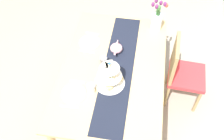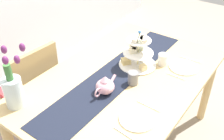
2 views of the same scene
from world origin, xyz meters
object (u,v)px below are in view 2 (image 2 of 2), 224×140
chair_left (32,87)px  fork_left (124,133)px  dinner_plate_left (137,119)px  dining_table (123,87)px  teapot (105,86)px  tiered_cake_stand (138,53)px  fork_right (176,76)px  mug_white_text (163,59)px  knife_left (149,106)px  mug_grey (133,78)px  knife_right (191,59)px  tulip_vase (13,88)px  dinner_plate_right (184,67)px

chair_left → fork_left: chair_left is taller
dinner_plate_left → dining_table: bearing=45.4°
chair_left → teapot: 0.83m
tiered_cake_stand → fork_right: size_ratio=2.03×
mug_white_text → knife_left: bearing=-162.3°
mug_grey → chair_left: bearing=107.2°
dinner_plate_left → fork_right: bearing=0.0°
fork_left → knife_right: bearing=0.0°
mug_grey → mug_white_text: 0.36m
tulip_vase → dining_table: bearing=-30.9°
tulip_vase → fork_right: (0.91, -0.72, -0.14)m
chair_left → fork_right: size_ratio=6.07×
tiered_cake_stand → mug_white_text: (0.13, -0.16, -0.06)m
chair_left → mug_white_text: bearing=-55.8°
chair_left → tulip_vase: size_ratio=2.15×
mug_white_text → fork_left: bearing=-168.6°
tulip_vase → mug_grey: 0.82m
dinner_plate_left → mug_white_text: mug_white_text is taller
chair_left → mug_grey: chair_left is taller
fork_left → dinner_plate_right: size_ratio=0.65×
tiered_cake_stand → fork_right: (0.04, -0.32, -0.11)m
dining_table → dinner_plate_right: size_ratio=7.27×
tiered_cake_stand → mug_grey: 0.26m
teapot → dinner_plate_right: size_ratio=1.04×
mug_grey → mug_white_text: bearing=-9.0°
tiered_cake_stand → teapot: bearing=-179.4°
chair_left → knife_left: chair_left is taller
dinner_plate_left → mug_grey: (0.29, 0.22, 0.05)m
tulip_vase → tiered_cake_stand: bearing=-24.4°
dining_table → fork_left: (-0.46, -0.32, 0.10)m
tiered_cake_stand → tulip_vase: tulip_vase is taller
chair_left → knife_right: chair_left is taller
dinner_plate_right → teapot: bearing=152.6°
knife_left → mug_white_text: 0.53m
tulip_vase → mug_grey: (0.64, -0.50, -0.09)m
tiered_cake_stand → dinner_plate_left: tiered_cake_stand is taller
dining_table → dinner_plate_right: bearing=-39.2°
dining_table → chair_left: 0.83m
dinner_plate_right → fork_left: bearing=180.0°
dinner_plate_right → chair_left: bearing=122.3°
dinner_plate_left → knife_right: size_ratio=1.35×
tiered_cake_stand → knife_left: size_ratio=1.79×
knife_right → fork_left: bearing=180.0°
chair_left → knife_right: (0.82, -1.08, 0.27)m
tulip_vase → knife_right: size_ratio=2.49×
dinner_plate_left → mug_grey: size_ratio=2.42×
tiered_cake_stand → tulip_vase: bearing=155.6°
tiered_cake_stand → tulip_vase: (-0.87, 0.39, 0.03)m
knife_right → mug_grey: bearing=158.8°
teapot → tulip_vase: tulip_vase is taller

